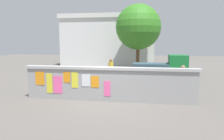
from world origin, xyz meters
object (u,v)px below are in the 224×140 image
object	(u,v)px
auto_rickshaw_truck	(163,69)
motorcycle	(93,79)
bicycle_near	(112,88)
bicycle_far	(161,86)
tree_roadside	(138,27)
person_bystander	(111,68)
person_walking	(183,79)

from	to	relation	value
auto_rickshaw_truck	motorcycle	xyz separation A→B (m)	(-4.28, -2.56, -0.44)
bicycle_near	bicycle_far	bearing A→B (deg)	20.53
auto_rickshaw_truck	bicycle_near	distance (m)	5.32
bicycle_near	tree_roadside	distance (m)	11.27
motorcycle	person_bystander	distance (m)	1.88
motorcycle	tree_roadside	distance (m)	9.67
motorcycle	person_walking	size ratio (longest dim) A/B	1.17
motorcycle	bicycle_far	distance (m)	4.14
bicycle_near	bicycle_far	size ratio (longest dim) A/B	0.99
person_bystander	person_walking	bearing A→B (deg)	-43.25
bicycle_far	auto_rickshaw_truck	bearing A→B (deg)	85.64
bicycle_near	bicycle_far	world-z (taller)	same
auto_rickshaw_truck	bicycle_near	size ratio (longest dim) A/B	2.16
tree_roadside	person_bystander	bearing A→B (deg)	-101.39
bicycle_near	person_bystander	xyz separation A→B (m)	(-0.67, 3.54, 0.62)
bicycle_far	tree_roadside	bearing A→B (deg)	100.28
bicycle_near	person_walking	xyz separation A→B (m)	(3.40, -0.28, 0.62)
auto_rickshaw_truck	tree_roadside	xyz separation A→B (m)	(-2.02, 6.07, 3.28)
auto_rickshaw_truck	person_walking	xyz separation A→B (m)	(0.62, -4.78, 0.09)
bicycle_far	person_bystander	xyz separation A→B (m)	(-3.17, 2.61, 0.62)
person_walking	tree_roadside	xyz separation A→B (m)	(-2.65, 10.86, 3.19)
auto_rickshaw_truck	tree_roadside	size ratio (longest dim) A/B	0.57
auto_rickshaw_truck	bicycle_far	size ratio (longest dim) A/B	2.14
auto_rickshaw_truck	motorcycle	world-z (taller)	auto_rickshaw_truck
motorcycle	bicycle_near	world-z (taller)	bicycle_near
motorcycle	person_bystander	bearing A→B (deg)	62.13
auto_rickshaw_truck	person_walking	distance (m)	4.82
auto_rickshaw_truck	motorcycle	distance (m)	5.01
person_bystander	tree_roadside	world-z (taller)	tree_roadside
auto_rickshaw_truck	tree_roadside	bearing A→B (deg)	108.41
bicycle_near	tree_roadside	world-z (taller)	tree_roadside
auto_rickshaw_truck	motorcycle	bearing A→B (deg)	-149.12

